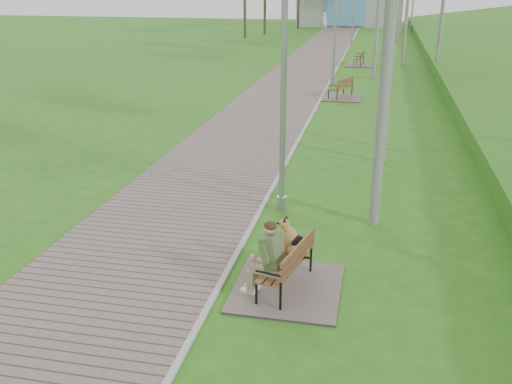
% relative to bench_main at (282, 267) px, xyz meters
% --- Properties ---
extents(ground, '(120.00, 120.00, 0.00)m').
position_rel_bench_main_xyz_m(ground, '(-1.01, 4.34, -0.42)').
color(ground, '#246314').
rests_on(ground, ground).
extents(walkway, '(3.50, 67.00, 0.04)m').
position_rel_bench_main_xyz_m(walkway, '(-2.76, 25.84, -0.40)').
color(walkway, '#6A5B56').
rests_on(walkway, ground).
extents(kerb, '(0.10, 67.00, 0.05)m').
position_rel_bench_main_xyz_m(kerb, '(-1.01, 25.84, -0.39)').
color(kerb, '#999993').
rests_on(kerb, ground).
extents(building_north, '(10.00, 5.20, 4.00)m').
position_rel_bench_main_xyz_m(building_north, '(-2.51, 55.31, 1.58)').
color(building_north, '#9E9E99').
rests_on(building_north, ground).
extents(bench_main, '(1.72, 1.92, 1.50)m').
position_rel_bench_main_xyz_m(bench_main, '(0.00, 0.00, 0.00)').
color(bench_main, '#6A5B56').
rests_on(bench_main, ground).
extents(bench_second, '(1.71, 1.90, 1.05)m').
position_rel_bench_main_xyz_m(bench_second, '(-0.23, 16.18, -0.23)').
color(bench_second, '#6A5B56').
rests_on(bench_second, ground).
extents(bench_third, '(1.63, 1.81, 1.00)m').
position_rel_bench_main_xyz_m(bench_third, '(0.10, 26.06, -0.24)').
color(bench_third, '#6A5B56').
rests_on(bench_third, ground).
extents(lamp_post_near, '(0.21, 0.21, 5.44)m').
position_rel_bench_main_xyz_m(lamp_post_near, '(-0.57, 3.37, 2.12)').
color(lamp_post_near, gray).
rests_on(lamp_post_near, ground).
extents(lamp_post_second, '(0.22, 0.22, 5.76)m').
position_rel_bench_main_xyz_m(lamp_post_second, '(-0.86, 19.69, 2.27)').
color(lamp_post_second, gray).
rests_on(lamp_post_second, ground).
extents(lamp_post_third, '(0.19, 0.19, 4.82)m').
position_rel_bench_main_xyz_m(lamp_post_third, '(-0.91, 37.25, 1.84)').
color(lamp_post_third, gray).
rests_on(lamp_post_third, ground).
extents(lamp_post_far, '(0.19, 0.19, 4.85)m').
position_rel_bench_main_xyz_m(lamp_post_far, '(-0.96, 54.57, 1.85)').
color(lamp_post_far, gray).
rests_on(lamp_post_far, ground).
extents(pedestrian_near, '(0.71, 0.56, 1.69)m').
position_rel_bench_main_xyz_m(pedestrian_near, '(-4.19, 48.59, 0.43)').
color(pedestrian_near, white).
rests_on(pedestrian_near, ground).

